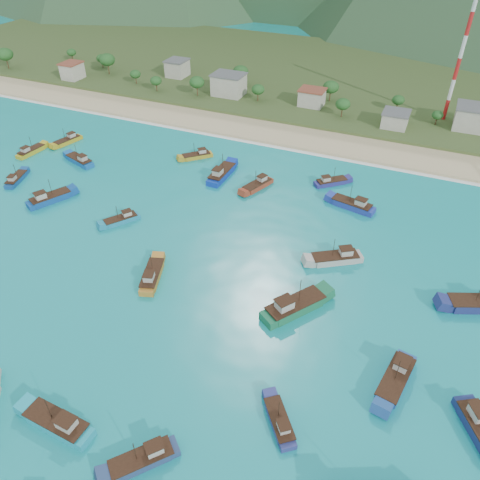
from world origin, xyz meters
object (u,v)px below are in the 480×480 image
at_px(boat_8, 50,199).
at_px(boat_9, 80,161).
at_px(boat_4, 221,174).
at_px(boat_29, 121,220).
at_px(boat_18, 336,258).
at_px(radio_tower, 460,58).
at_px(boat_32, 197,156).
at_px(boat_13, 143,460).
at_px(boat_21, 280,422).
at_px(boat_1, 257,186).
at_px(boat_2, 479,304).
at_px(boat_17, 395,379).
at_px(boat_23, 31,152).
at_px(boat_31, 352,205).
at_px(boat_26, 68,141).
at_px(boat_28, 58,424).
at_px(boat_5, 152,276).
at_px(boat_25, 16,180).
at_px(boat_24, 331,182).
at_px(boat_30, 294,307).

xyz_separation_m(boat_8, boat_9, (-6.55, 19.61, -0.10)).
relative_size(boat_4, boat_29, 1.39).
xyz_separation_m(boat_8, boat_18, (71.60, 5.25, -0.01)).
xyz_separation_m(radio_tower, boat_32, (-63.69, -54.73, -20.69)).
bearing_deg(boat_13, boat_21, -99.09).
relative_size(boat_1, boat_2, 0.79).
relative_size(boat_17, boat_21, 1.43).
bearing_deg(boat_4, boat_23, -170.07).
bearing_deg(radio_tower, boat_2, -81.54).
xyz_separation_m(boat_23, boat_31, (93.89, 8.40, 0.18)).
bearing_deg(boat_26, boat_28, 143.06).
distance_m(boat_2, boat_9, 107.44).
bearing_deg(boat_13, boat_5, -19.06).
height_order(boat_5, boat_25, boat_5).
distance_m(boat_5, boat_21, 39.61).
bearing_deg(boat_25, boat_8, -32.98).
bearing_deg(boat_5, boat_13, -78.42).
bearing_deg(boat_1, boat_26, 18.58).
relative_size(boat_26, boat_32, 1.16).
distance_m(boat_24, boat_25, 84.14).
bearing_deg(boat_25, boat_13, -52.38).
relative_size(radio_tower, boat_2, 3.10).
distance_m(boat_9, boat_28, 84.43).
xyz_separation_m(boat_13, boat_21, (15.18, 12.79, -0.14)).
bearing_deg(boat_23, boat_21, -23.60).
bearing_deg(boat_13, boat_29, -11.48).
distance_m(boat_1, boat_8, 52.65).
bearing_deg(boat_31, boat_25, 117.02).
bearing_deg(boat_23, boat_18, -2.74).
height_order(boat_4, boat_26, boat_4).
xyz_separation_m(boat_28, boat_29, (-22.29, 47.60, -0.28)).
xyz_separation_m(boat_4, boat_9, (-40.69, -8.74, -0.19)).
relative_size(boat_24, boat_32, 1.03).
xyz_separation_m(boat_17, boat_24, (-25.23, 57.11, -0.24)).
height_order(boat_8, boat_13, boat_8).
relative_size(boat_18, boat_26, 1.14).
bearing_deg(boat_2, boat_4, 46.20).
xyz_separation_m(boat_1, boat_26, (-63.79, 1.89, -0.05)).
bearing_deg(boat_24, boat_23, -119.39).
height_order(radio_tower, boat_8, radio_tower).
bearing_deg(boat_23, boat_30, -13.22).
height_order(boat_4, boat_31, boat_4).
xyz_separation_m(boat_2, boat_18, (-27.92, 2.77, -0.15)).
bearing_deg(boat_26, boat_8, 136.71).
bearing_deg(boat_21, boat_2, 16.78).
distance_m(boat_4, boat_32, 13.58).
relative_size(boat_21, boat_25, 0.91).
height_order(boat_2, boat_9, boat_2).
relative_size(boat_5, boat_21, 1.31).
distance_m(boat_9, boat_18, 79.46).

